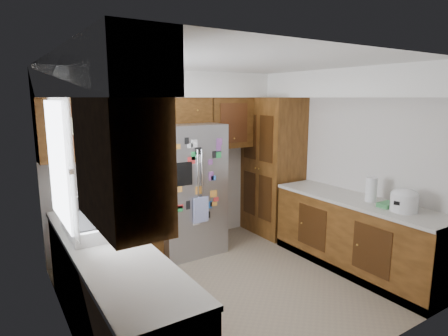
{
  "coord_description": "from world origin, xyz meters",
  "views": [
    {
      "loc": [
        -2.29,
        -3.33,
        2.15
      ],
      "look_at": [
        0.07,
        0.35,
        1.32
      ],
      "focal_mm": 30.0,
      "sensor_mm": 36.0,
      "label": 1
    }
  ],
  "objects_px": {
    "pantry": "(273,166)",
    "fridge": "(187,189)",
    "paper_towel": "(371,189)",
    "rice_cooker": "(404,200)"
  },
  "relations": [
    {
      "from": "pantry",
      "to": "fridge",
      "type": "height_order",
      "value": "pantry"
    },
    {
      "from": "pantry",
      "to": "paper_towel",
      "type": "relative_size",
      "value": 7.32
    },
    {
      "from": "rice_cooker",
      "to": "paper_towel",
      "type": "relative_size",
      "value": 1.02
    },
    {
      "from": "paper_towel",
      "to": "rice_cooker",
      "type": "bearing_deg",
      "value": -95.01
    },
    {
      "from": "pantry",
      "to": "fridge",
      "type": "distance_m",
      "value": 1.51
    },
    {
      "from": "rice_cooker",
      "to": "paper_towel",
      "type": "height_order",
      "value": "paper_towel"
    },
    {
      "from": "fridge",
      "to": "rice_cooker",
      "type": "height_order",
      "value": "fridge"
    },
    {
      "from": "fridge",
      "to": "pantry",
      "type": "bearing_deg",
      "value": -2.06
    },
    {
      "from": "fridge",
      "to": "rice_cooker",
      "type": "bearing_deg",
      "value": -56.65
    },
    {
      "from": "pantry",
      "to": "rice_cooker",
      "type": "relative_size",
      "value": 7.18
    }
  ]
}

